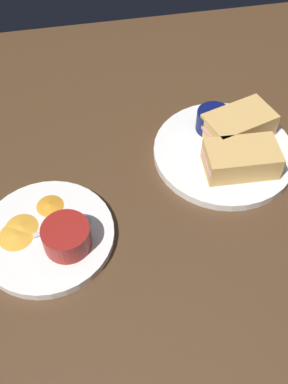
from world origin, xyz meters
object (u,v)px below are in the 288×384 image
object	(u,v)px
plate_sandwich_main	(224,152)
ramekin_light_gravy	(66,236)
sandwich_half_far	(238,125)
plate_chips_companion	(47,236)
sandwich_half_near	(241,159)
ramekin_dark_sauce	(214,120)
spoon_by_dark_ramekin	(221,146)
spoon_by_gravy_ramekin	(75,224)

from	to	relation	value
plate_sandwich_main	ramekin_light_gravy	bearing A→B (deg)	26.34
sandwich_half_far	plate_chips_companion	distance (cm)	41.47
sandwich_half_far	sandwich_half_near	bearing A→B (deg)	74.85
sandwich_half_near	ramekin_dark_sauce	bearing A→B (deg)	-80.03
spoon_by_dark_ramekin	spoon_by_gravy_ramekin	bearing A→B (deg)	23.11
sandwich_half_far	spoon_by_gravy_ramekin	xyz separation A→B (cm)	(33.31, 15.46, -2.04)
spoon_by_dark_ramekin	ramekin_light_gravy	world-z (taller)	ramekin_light_gravy
sandwich_half_far	ramekin_dark_sauce	size ratio (longest dim) A/B	2.19
plate_chips_companion	spoon_by_gravy_ramekin	size ratio (longest dim) A/B	2.24
sandwich_half_far	spoon_by_gravy_ramekin	world-z (taller)	sandwich_half_far
ramekin_light_gravy	sandwich_half_far	bearing A→B (deg)	-151.30
ramekin_dark_sauce	plate_chips_companion	xyz separation A→B (cm)	(33.80, 18.62, -3.03)
spoon_by_dark_ramekin	sandwich_half_near	bearing A→B (deg)	107.70
sandwich_half_near	spoon_by_dark_ramekin	world-z (taller)	sandwich_half_near
sandwich_half_near	ramekin_light_gravy	world-z (taller)	sandwich_half_near
ramekin_light_gravy	ramekin_dark_sauce	bearing A→B (deg)	-144.89
sandwich_half_far	ramekin_light_gravy	size ratio (longest dim) A/B	1.90
plate_sandwich_main	plate_chips_companion	world-z (taller)	same
sandwich_half_far	ramekin_dark_sauce	bearing A→B (deg)	-29.68
plate_chips_companion	spoon_by_gravy_ramekin	distance (cm)	4.93
plate_chips_companion	spoon_by_dark_ramekin	bearing A→B (deg)	-158.75
plate_sandwich_main	ramekin_dark_sauce	size ratio (longest dim) A/B	4.01
spoon_by_dark_ramekin	ramekin_light_gravy	distance (cm)	34.58
plate_chips_companion	ramekin_light_gravy	xyz separation A→B (cm)	(-3.35, 2.79, 3.12)
sandwich_half_near	ramekin_dark_sauce	world-z (taller)	sandwich_half_near
ramekin_light_gravy	plate_chips_companion	bearing A→B (deg)	-39.81
plate_sandwich_main	plate_chips_companion	xyz separation A→B (cm)	(34.41, 12.59, 0.00)
plate_chips_companion	plate_sandwich_main	bearing A→B (deg)	-159.90
plate_sandwich_main	plate_chips_companion	distance (cm)	36.64
plate_sandwich_main	spoon_by_dark_ramekin	size ratio (longest dim) A/B	2.72
ramekin_dark_sauce	ramekin_light_gravy	world-z (taller)	ramekin_light_gravy
sandwich_half_near	plate_chips_companion	bearing A→B (deg)	12.08
ramekin_light_gravy	sandwich_half_near	bearing A→B (deg)	-162.13
plate_sandwich_main	sandwich_half_far	world-z (taller)	sandwich_half_far
spoon_by_gravy_ramekin	plate_sandwich_main	bearing A→B (deg)	-158.23
plate_chips_companion	ramekin_light_gravy	world-z (taller)	ramekin_light_gravy
sandwich_half_near	sandwich_half_far	distance (cm)	8.86
sandwich_half_near	ramekin_dark_sauce	size ratio (longest dim) A/B	2.03
spoon_by_dark_ramekin	ramekin_light_gravy	size ratio (longest dim) A/B	1.28
sandwich_half_near	spoon_by_dark_ramekin	bearing A→B (deg)	-72.30
plate_sandwich_main	ramekin_light_gravy	distance (cm)	34.80
sandwich_half_near	sandwich_half_far	world-z (taller)	same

